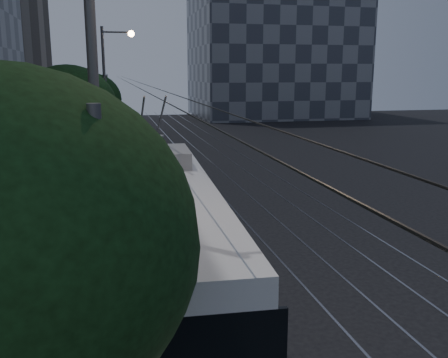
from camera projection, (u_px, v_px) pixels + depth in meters
name	position (u px, v px, depth m)	size (l,w,h in m)	color
ground	(274.00, 263.00, 16.79)	(120.00, 120.00, 0.00)	black
sidewalk	(77.00, 164.00, 34.21)	(5.00, 90.00, 0.15)	slate
tram_rails	(220.00, 160.00, 36.39)	(4.52, 90.00, 0.02)	gray
overhead_wires	(113.00, 114.00, 34.04)	(2.23, 90.00, 6.00)	black
building_distant_right	(274.00, 31.00, 70.59)	(22.00, 18.00, 24.00)	#363B45
trolleybus	(165.00, 240.00, 13.66)	(3.32, 13.01, 5.63)	silver
pickup_silver	(134.00, 175.00, 27.00)	(2.78, 6.03, 1.68)	#93969A
car_white_a	(145.00, 155.00, 34.10)	(1.74, 4.34, 1.48)	white
car_white_b	(143.00, 149.00, 36.56)	(2.18, 5.36, 1.55)	silver
car_white_c	(132.00, 145.00, 39.22)	(1.46, 4.19, 1.38)	silver
car_white_d	(124.00, 134.00, 45.91)	(1.63, 4.05, 1.38)	silver
tree_1	(66.00, 155.00, 14.95)	(4.24, 4.24, 5.77)	#31261B
tree_2	(69.00, 109.00, 22.90)	(4.47, 4.47, 6.64)	#31261B
tree_3	(83.00, 103.00, 35.17)	(4.14, 4.14, 6.05)	#31261B
tree_4	(92.00, 100.00, 39.50)	(4.63, 4.63, 6.23)	#31261B
tree_5	(94.00, 95.00, 46.94)	(4.36, 4.36, 6.16)	#31261B
streetlamp_near	(116.00, 54.00, 9.33)	(2.65, 0.44, 11.11)	#515153
streetlamp_far	(110.00, 81.00, 34.82)	(2.28, 0.44, 9.34)	#515153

